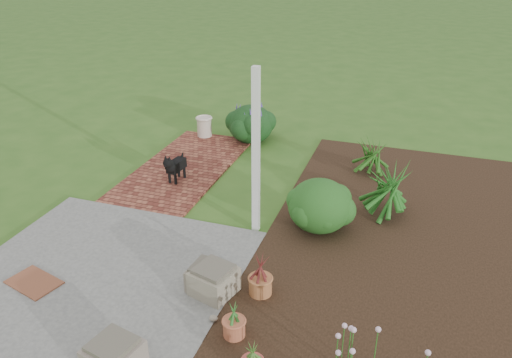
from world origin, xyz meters
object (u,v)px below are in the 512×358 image
(stone_trough_near, at_px, (114,358))
(cream_ceramic_urn, at_px, (204,127))
(black_dog, at_px, (175,166))
(evergreen_shrub, at_px, (320,204))

(stone_trough_near, distance_m, cream_ceramic_urn, 6.57)
(black_dog, distance_m, cream_ceramic_urn, 2.27)
(stone_trough_near, bearing_deg, evergreen_shrub, 67.90)
(black_dog, bearing_deg, stone_trough_near, -64.62)
(stone_trough_near, relative_size, evergreen_shrub, 0.51)
(stone_trough_near, height_order, evergreen_shrub, evergreen_shrub)
(cream_ceramic_urn, height_order, evergreen_shrub, evergreen_shrub)
(evergreen_shrub, bearing_deg, cream_ceramic_urn, 137.31)
(cream_ceramic_urn, distance_m, evergreen_shrub, 4.34)
(black_dog, height_order, evergreen_shrub, evergreen_shrub)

